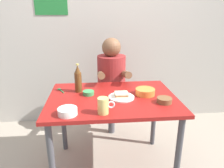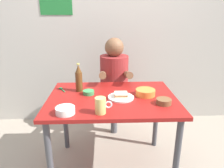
# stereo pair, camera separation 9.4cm
# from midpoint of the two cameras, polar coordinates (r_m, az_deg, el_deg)

# --- Properties ---
(ground_plane) EXTENTS (6.00, 6.00, 0.00)m
(ground_plane) POSITION_cam_midpoint_polar(r_m,az_deg,el_deg) (2.22, 1.36, -21.46)
(ground_plane) COLOR gray
(wall_back) EXTENTS (4.40, 0.09, 2.60)m
(wall_back) POSITION_cam_midpoint_polar(r_m,az_deg,el_deg) (2.74, 0.18, 16.17)
(wall_back) COLOR #ADA89E
(wall_back) RESTS_ON ground
(dining_table) EXTENTS (1.10, 0.80, 0.74)m
(dining_table) POSITION_cam_midpoint_polar(r_m,az_deg,el_deg) (1.86, 1.51, -6.15)
(dining_table) COLOR maroon
(dining_table) RESTS_ON ground
(stool) EXTENTS (0.34, 0.34, 0.45)m
(stool) POSITION_cam_midpoint_polar(r_m,az_deg,el_deg) (2.56, 1.62, -6.15)
(stool) COLOR #4C4C51
(stool) RESTS_ON ground
(person_seated) EXTENTS (0.33, 0.56, 0.72)m
(person_seated) POSITION_cam_midpoint_polar(r_m,az_deg,el_deg) (2.40, 1.73, 2.76)
(person_seated) COLOR maroon
(person_seated) RESTS_ON stool
(plate_orange) EXTENTS (0.22, 0.22, 0.01)m
(plate_orange) POSITION_cam_midpoint_polar(r_m,az_deg,el_deg) (1.80, 3.92, -3.63)
(plate_orange) COLOR silver
(plate_orange) RESTS_ON dining_table
(sandwich) EXTENTS (0.11, 0.09, 0.04)m
(sandwich) POSITION_cam_midpoint_polar(r_m,az_deg,el_deg) (1.79, 3.94, -2.90)
(sandwich) COLOR beige
(sandwich) RESTS_ON plate_orange
(beer_mug) EXTENTS (0.13, 0.08, 0.12)m
(beer_mug) POSITION_cam_midpoint_polar(r_m,az_deg,el_deg) (1.52, -1.29, -5.85)
(beer_mug) COLOR #D1BC66
(beer_mug) RESTS_ON dining_table
(beer_bottle) EXTENTS (0.06, 0.06, 0.26)m
(beer_bottle) POSITION_cam_midpoint_polar(r_m,az_deg,el_deg) (1.93, -7.59, 1.40)
(beer_bottle) COLOR #593819
(beer_bottle) RESTS_ON dining_table
(soup_bowl_orange) EXTENTS (0.17, 0.17, 0.05)m
(soup_bowl_orange) POSITION_cam_midpoint_polar(r_m,az_deg,el_deg) (1.87, 10.45, -2.18)
(soup_bowl_orange) COLOR orange
(soup_bowl_orange) RESTS_ON dining_table
(condiment_bowl_brown) EXTENTS (0.12, 0.12, 0.04)m
(condiment_bowl_brown) POSITION_cam_midpoint_polar(r_m,az_deg,el_deg) (1.74, 15.35, -4.51)
(condiment_bowl_brown) COLOR brown
(condiment_bowl_brown) RESTS_ON dining_table
(rice_bowl_white) EXTENTS (0.14, 0.14, 0.05)m
(rice_bowl_white) POSITION_cam_midpoint_polar(r_m,az_deg,el_deg) (1.55, -10.84, -6.96)
(rice_bowl_white) COLOR silver
(rice_bowl_white) RESTS_ON dining_table
(dip_bowl_green) EXTENTS (0.10, 0.10, 0.03)m
(dip_bowl_green) POSITION_cam_midpoint_polar(r_m,az_deg,el_deg) (1.88, -4.94, -2.23)
(dip_bowl_green) COLOR #388C4C
(dip_bowl_green) RESTS_ON dining_table
(spoon) EXTENTS (0.08, 0.11, 0.01)m
(spoon) POSITION_cam_midpoint_polar(r_m,az_deg,el_deg) (2.04, -12.23, -1.30)
(spoon) COLOR #26A559
(spoon) RESTS_ON dining_table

